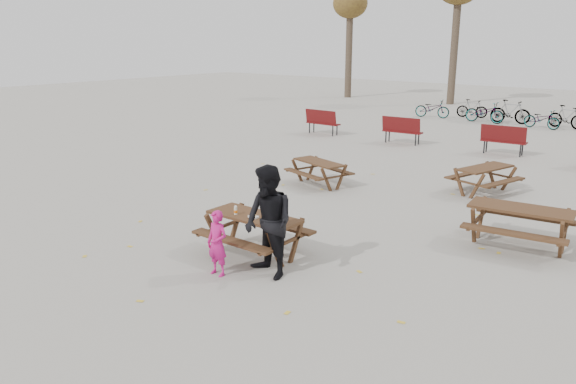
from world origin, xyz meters
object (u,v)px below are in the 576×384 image
Objects in this scene: food_tray at (253,217)px; picnic_table_far at (484,180)px; adult at (269,222)px; soda_bottle at (236,211)px; picnic_table_north at (319,173)px; main_picnic_table at (254,225)px; child at (217,243)px; picnic_table_east at (519,227)px.

food_tray reaches higher than picnic_table_far.
picnic_table_far is at bearing 97.64° from adult.
soda_bottle is 5.37m from picnic_table_north.
soda_bottle is 7.40m from picnic_table_far.
food_tray is 0.87m from adult.
adult is at bearing -33.64° from main_picnic_table.
picnic_table_north is at bearing 108.11° from child.
child reaches higher than food_tray.
child is at bearing -129.76° from adult.
child is at bearing -176.38° from picnic_table_far.
main_picnic_table is at bearing 161.35° from adult.
picnic_table_north is at bearing 133.48° from picnic_table_far.
child is 0.96m from adult.
soda_bottle is at bearing 176.30° from adult.
soda_bottle is at bearing 113.13° from child.
main_picnic_table is at bearing 29.80° from soda_bottle.
soda_bottle is 0.11× the size of picnic_table_north.
child reaches higher than picnic_table_east.
picnic_table_east is at bearing 49.83° from child.
main_picnic_table is 1.06m from child.
main_picnic_table reaches higher than picnic_table_north.
soda_bottle is at bearing 179.10° from picnic_table_far.
picnic_table_far is at bearing 112.28° from picnic_table_east.
soda_bottle reaches higher than picnic_table_north.
child is 6.32m from picnic_table_north.
adult is (1.12, -0.38, 0.11)m from soda_bottle.
adult is 7.55m from picnic_table_far.
adult is at bearing -18.68° from soda_bottle.
picnic_table_east is (3.59, 4.51, -0.17)m from child.
main_picnic_table is 5.07m from picnic_table_east.
child is 8.14m from picnic_table_far.
main_picnic_table is 0.94× the size of adult.
food_tray is 0.10× the size of picnic_table_east.
food_tray is (0.09, -0.11, 0.21)m from main_picnic_table.
adult is (0.83, -0.55, 0.37)m from main_picnic_table.
child is 0.61× the size of picnic_table_east.
child is 0.59× the size of adult.
main_picnic_table is at bearing 94.39° from child.
soda_bottle reaches higher than food_tray.
adult is at bearing -132.37° from picnic_table_east.
food_tray is 0.11× the size of picnic_table_far.
soda_bottle is at bearing -54.80° from picnic_table_north.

